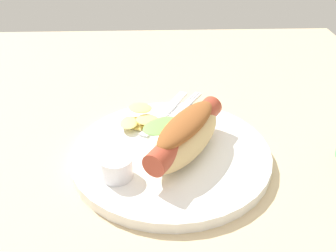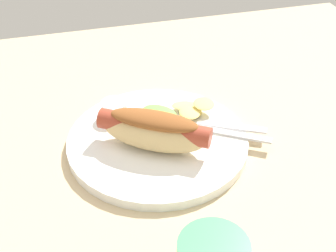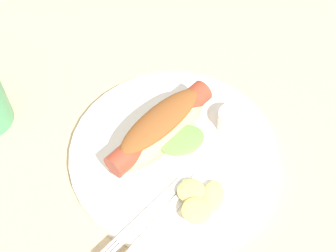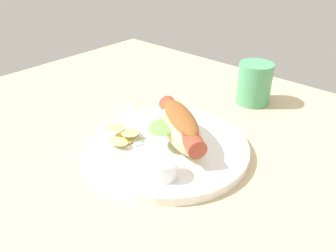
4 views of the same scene
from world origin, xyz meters
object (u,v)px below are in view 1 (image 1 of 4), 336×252
object	(u,v)px
plate	(174,154)
hot_dog	(186,135)
knife	(165,113)
chips_pile	(139,119)
sauce_ramekin	(116,167)
fork	(179,112)

from	to	relation	value
plate	hot_dog	distance (cm)	4.41
knife	chips_pile	distance (cm)	5.28
plate	sauce_ramekin	size ratio (longest dim) A/B	6.68
plate	knife	bearing A→B (deg)	-174.93
fork	knife	bearing A→B (deg)	125.22
sauce_ramekin	plate	bearing A→B (deg)	125.73
sauce_ramekin	chips_pile	bearing A→B (deg)	168.72
knife	chips_pile	xyz separation A→B (cm)	(3.12, -4.19, 0.80)
plate	hot_dog	bearing A→B (deg)	57.83
hot_dog	sauce_ramekin	world-z (taller)	hot_dog
sauce_ramekin	fork	bearing A→B (deg)	150.65
fork	knife	xyz separation A→B (cm)	(0.13, -2.20, -0.02)
plate	hot_dog	size ratio (longest dim) A/B	1.71
hot_dog	knife	xyz separation A→B (cm)	(-11.18, -2.43, -3.05)
plate	sauce_ramekin	xyz separation A→B (cm)	(5.47, -7.61, 2.25)
hot_dog	chips_pile	size ratio (longest dim) A/B	2.22
sauce_ramekin	hot_dog	bearing A→B (deg)	116.33
chips_pile	sauce_ramekin	bearing A→B (deg)	-11.28
hot_dog	chips_pile	distance (cm)	10.67
hot_dog	knife	distance (cm)	11.84
hot_dog	plate	bearing A→B (deg)	89.82
hot_dog	sauce_ramekin	bearing A→B (deg)	148.32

